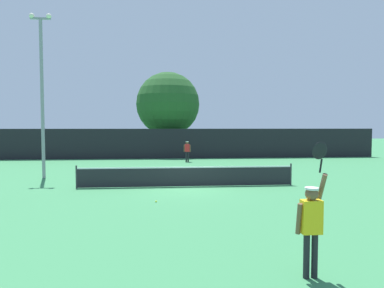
{
  "coord_description": "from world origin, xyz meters",
  "views": [
    {
      "loc": [
        -1.11,
        -16.13,
        2.9
      ],
      "look_at": [
        0.5,
        2.82,
        1.9
      ],
      "focal_mm": 31.82,
      "sensor_mm": 36.0,
      "label": 1
    }
  ],
  "objects": [
    {
      "name": "ground_plane",
      "position": [
        0.0,
        0.0,
        0.0
      ],
      "size": [
        120.0,
        120.0,
        0.0
      ],
      "primitive_type": "plane",
      "color": "#387F4C"
    },
    {
      "name": "tennis_net",
      "position": [
        0.0,
        0.0,
        0.51
      ],
      "size": [
        10.37,
        0.08,
        1.07
      ],
      "color": "#232328",
      "rests_on": "ground"
    },
    {
      "name": "perimeter_fence",
      "position": [
        0.0,
        14.4,
        1.34
      ],
      "size": [
        37.07,
        0.12,
        2.67
      ],
      "primitive_type": "cube",
      "color": "black",
      "rests_on": "ground"
    },
    {
      "name": "player_serving",
      "position": [
        1.69,
        -9.99,
        1.16
      ],
      "size": [
        0.68,
        0.4,
        2.6
      ],
      "color": "yellow",
      "rests_on": "ground"
    },
    {
      "name": "player_receiving",
      "position": [
        0.84,
        11.35,
        1.02
      ],
      "size": [
        0.57,
        0.25,
        1.67
      ],
      "rotation": [
        0.0,
        0.0,
        3.14
      ],
      "color": "red",
      "rests_on": "ground"
    },
    {
      "name": "tennis_ball",
      "position": [
        -1.39,
        -3.25,
        0.03
      ],
      "size": [
        0.07,
        0.07,
        0.07
      ],
      "primitive_type": "sphere",
      "color": "#CCE033",
      "rests_on": "ground"
    },
    {
      "name": "light_pole",
      "position": [
        -7.75,
        3.35,
        5.1
      ],
      "size": [
        1.18,
        0.28,
        9.04
      ],
      "color": "gray",
      "rests_on": "ground"
    },
    {
      "name": "large_tree",
      "position": [
        -0.61,
        18.09,
        5.11
      ],
      "size": [
        6.31,
        6.31,
        8.28
      ],
      "color": "brown",
      "rests_on": "ground"
    },
    {
      "name": "parked_car_near",
      "position": [
        -3.0,
        23.05,
        0.78
      ],
      "size": [
        2.22,
        4.34,
        1.69
      ],
      "rotation": [
        0.0,
        0.0,
        -0.08
      ],
      "color": "red",
      "rests_on": "ground"
    },
    {
      "name": "parked_car_mid",
      "position": [
        9.56,
        20.96,
        0.78
      ],
      "size": [
        2.46,
        4.42,
        1.69
      ],
      "rotation": [
        0.0,
        0.0,
        0.14
      ],
      "color": "red",
      "rests_on": "ground"
    }
  ]
}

